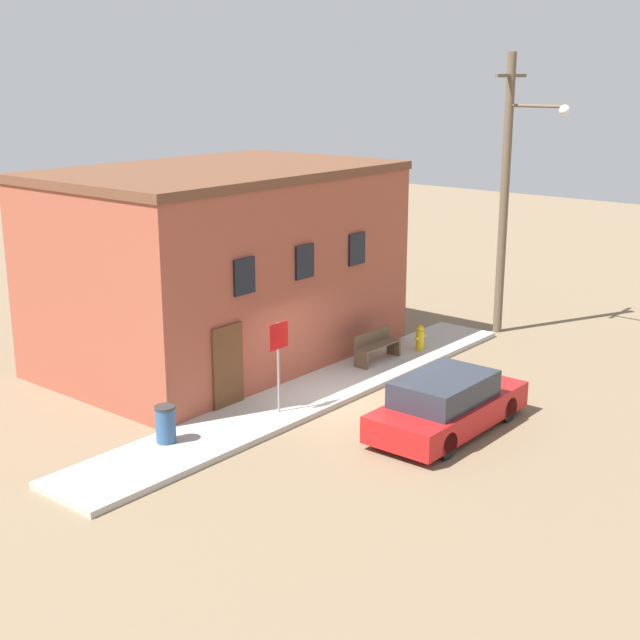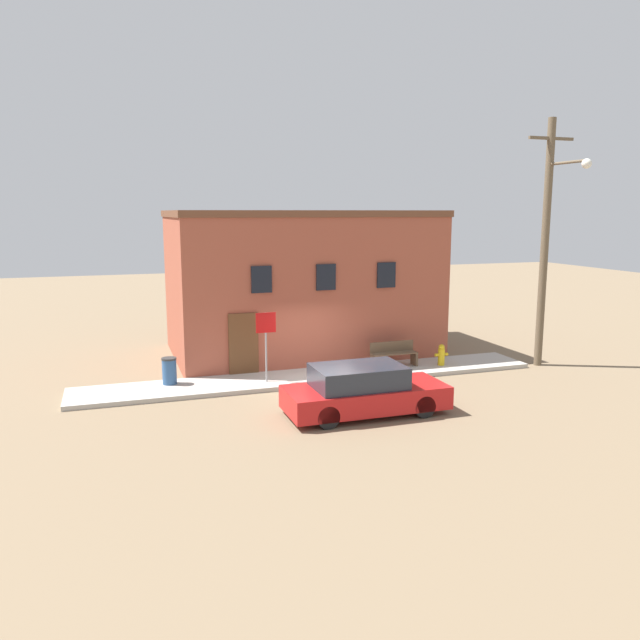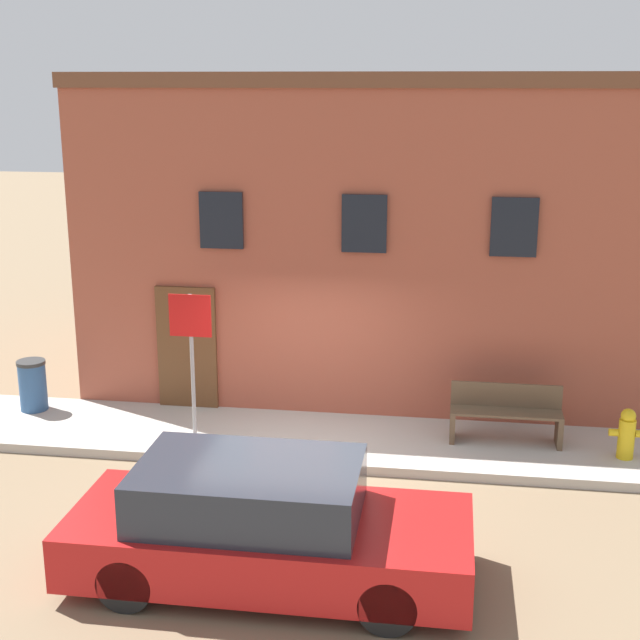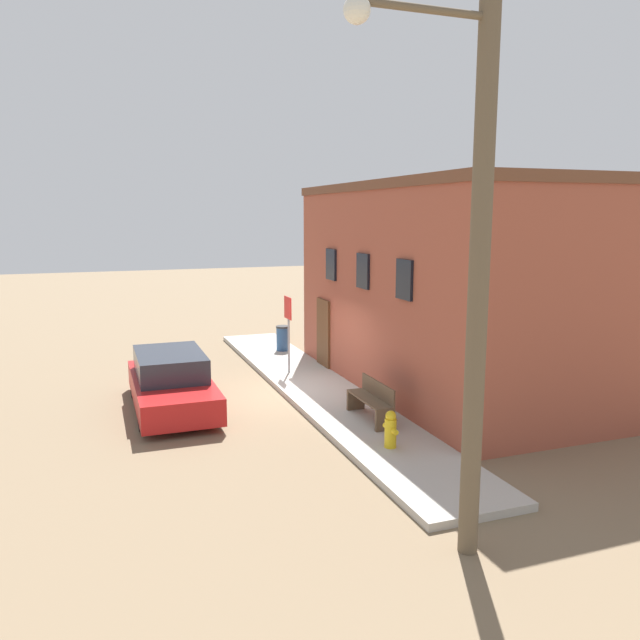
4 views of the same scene
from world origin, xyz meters
name	(u,v)px [view 2 (image 2 of 4)]	position (x,y,z in m)	size (l,w,h in m)	color
ground_plane	(323,387)	(0.00, 0.00, 0.00)	(80.00, 80.00, 0.00)	#7A664C
sidewalk	(313,377)	(0.00, 1.01, 0.07)	(15.53, 2.02, 0.15)	#B2ADA3
brick_building	(299,282)	(0.78, 5.14, 2.79)	(9.83, 6.38, 5.57)	#9E4C38
fire_hydrant	(441,355)	(4.73, 0.86, 0.52)	(0.50, 0.24, 0.76)	gold
stop_sign	(266,334)	(-1.67, 0.72, 1.71)	(0.64, 0.06, 2.24)	gray
bench	(393,354)	(3.04, 1.24, 0.59)	(1.66, 0.44, 0.87)	brown
trash_bin	(169,371)	(-4.64, 1.44, 0.57)	(0.47, 0.47, 0.85)	#2D517F
utility_pole	(547,238)	(8.39, 0.17, 4.63)	(1.80, 2.09, 8.71)	brown
parked_car	(363,391)	(0.18, -2.87, 0.66)	(4.47, 1.81, 1.38)	black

